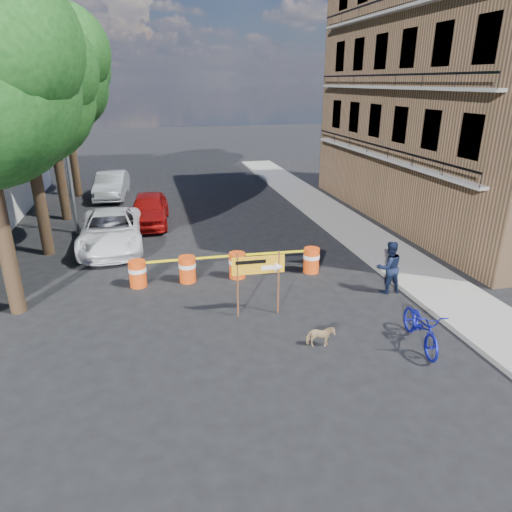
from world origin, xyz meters
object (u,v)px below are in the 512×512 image
sedan_red (149,209)px  sedan_silver (112,185)px  barrel_far_right (311,260)px  bicycle (424,309)px  suv_white (111,230)px  barrel_far_left (138,273)px  pedestrian (389,267)px  barrel_mid_right (237,265)px  dog (320,337)px  detour_sign (265,269)px  barrel_mid_left (187,269)px

sedan_red → sedan_silver: 6.33m
barrel_far_right → bicycle: size_ratio=0.43×
suv_white → sedan_silver: bearing=92.3°
barrel_far_left → pedestrian: pedestrian is taller
barrel_mid_right → barrel_far_right: bearing=-3.2°
dog → sedan_silver: sedan_silver is taller
detour_sign → sedan_silver: 16.84m
bicycle → dog: size_ratio=2.97×
barrel_far_left → barrel_mid_left: size_ratio=1.00×
pedestrian → suv_white: pedestrian is taller
pedestrian → sedan_silver: (-9.30, 15.50, -0.12)m
barrel_mid_right → detour_sign: bearing=-84.7°
barrel_far_right → dog: barrel_far_right is taller
sedan_silver → barrel_mid_left: bearing=-72.0°
dog → sedan_red: (-4.01, 12.08, 0.44)m
barrel_mid_left → suv_white: 4.98m
suv_white → barrel_far_right: bearing=-32.2°
barrel_far_left → detour_sign: 4.72m
suv_white → dog: bearing=-58.9°
dog → sedan_silver: bearing=29.9°
pedestrian → bicycle: 3.21m
barrel_far_left → bicycle: (7.07, -5.44, 0.58)m
barrel_far_right → sedan_red: 9.18m
detour_sign → dog: detour_sign is taller
dog → suv_white: suv_white is taller
bicycle → barrel_mid_right: bearing=134.2°
pedestrian → sedan_red: bearing=-54.1°
barrel_far_right → detour_sign: (-2.40, -2.68, 0.96)m
barrel_far_left → bicycle: bicycle is taller
barrel_mid_left → barrel_far_right: 4.37m
barrel_mid_right → sedan_silver: sedan_silver is taller
barrel_mid_left → barrel_mid_right: size_ratio=1.00×
barrel_far_left → barrel_far_right: 6.01m
barrel_mid_left → sedan_red: 7.26m
suv_white → barrel_mid_left: bearing=-57.8°
bicycle → sedan_red: bicycle is taller
detour_sign → dog: (0.93, -2.05, -1.13)m
bicycle → detour_sign: bearing=153.0°
barrel_mid_left → sedan_silver: 13.53m
pedestrian → suv_white: 11.01m
barrel_mid_right → sedan_red: (-2.82, 7.21, 0.27)m
barrel_mid_right → pedestrian: 5.05m
barrel_far_left → sedan_red: (0.53, 7.16, 0.27)m
barrel_mid_left → detour_sign: 3.61m
pedestrian → sedan_silver: 18.07m
detour_sign → suv_white: size_ratio=0.37×
barrel_mid_left → pedestrian: pedestrian is taller
bicycle → sedan_silver: size_ratio=0.47×
detour_sign → suv_white: (-4.65, 7.06, -0.70)m
barrel_far_right → suv_white: suv_white is taller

